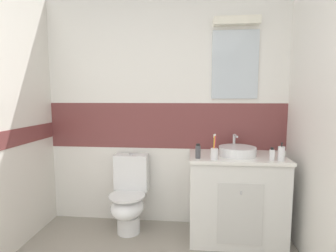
% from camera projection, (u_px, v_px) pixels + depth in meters
% --- Properties ---
extents(wall_back_tiled, '(3.20, 0.20, 2.50)m').
position_uv_depth(wall_back_tiled, '(166.00, 111.00, 2.86)').
color(wall_back_tiled, white).
rests_on(wall_back_tiled, ground_plane).
extents(vanity_cabinet, '(0.92, 0.57, 0.85)m').
position_uv_depth(vanity_cabinet, '(235.00, 197.00, 2.57)').
color(vanity_cabinet, silver).
rests_on(vanity_cabinet, ground_plane).
extents(sink_basin, '(0.36, 0.40, 0.19)m').
position_uv_depth(sink_basin, '(237.00, 151.00, 2.51)').
color(sink_basin, white).
rests_on(sink_basin, vanity_cabinet).
extents(toilet, '(0.37, 0.50, 0.81)m').
position_uv_depth(toilet, '(129.00, 196.00, 2.71)').
color(toilet, white).
rests_on(toilet, ground_plane).
extents(toothbrush_cup, '(0.07, 0.07, 0.23)m').
position_uv_depth(toothbrush_cup, '(214.00, 153.00, 2.34)').
color(toothbrush_cup, white).
rests_on(toothbrush_cup, vanity_cabinet).
extents(soap_dispenser, '(0.06, 0.06, 0.17)m').
position_uv_depth(soap_dispenser, '(281.00, 153.00, 2.29)').
color(soap_dispenser, white).
rests_on(soap_dispenser, vanity_cabinet).
extents(lotion_bottle_short, '(0.05, 0.05, 0.14)m').
position_uv_depth(lotion_bottle_short, '(198.00, 151.00, 2.38)').
color(lotion_bottle_short, '#4C4C51').
rests_on(lotion_bottle_short, vanity_cabinet).
extents(perfume_flask_small, '(0.04, 0.03, 0.12)m').
position_uv_depth(perfume_flask_small, '(272.00, 154.00, 2.31)').
color(perfume_flask_small, white).
rests_on(perfume_flask_small, vanity_cabinet).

